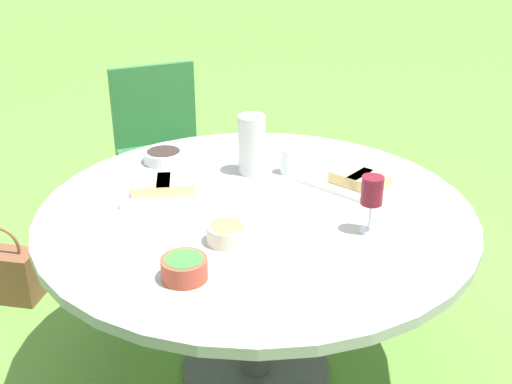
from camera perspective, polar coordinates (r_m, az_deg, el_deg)
name	(u,v)px	position (r m, az deg, el deg)	size (l,w,h in m)	color
ground_plane	(256,371)	(2.59, 0.00, -15.59)	(40.00, 40.00, 0.00)	#5B8C38
dining_table	(256,231)	(2.23, 0.00, -3.51)	(1.49, 1.49, 0.71)	#4C4C51
chair_near_left	(162,140)	(3.34, -8.38, 4.60)	(0.60, 0.59, 0.89)	#2D6B38
water_pitcher	(252,144)	(2.42, -0.40, 4.26)	(0.11, 0.10, 0.23)	silver
wine_glass	(372,193)	(2.01, 10.27, -0.05)	(0.07, 0.07, 0.19)	silver
platter_bread_main	(170,188)	(2.29, -7.62, 0.31)	(0.42, 0.30, 0.06)	white
platter_charcuterie	(355,182)	(2.35, 8.78, 0.92)	(0.39, 0.33, 0.06)	white
bowl_fries	(227,232)	(1.97, -2.62, -3.61)	(0.13, 0.13, 0.06)	beige
bowl_salad	(184,267)	(1.80, -6.40, -6.66)	(0.13, 0.13, 0.06)	#B74733
bowl_olives	(164,156)	(2.58, -8.20, 3.21)	(0.16, 0.16, 0.05)	silver
cup_water_near	(288,161)	(2.44, 2.90, 2.77)	(0.06, 0.06, 0.10)	silver
handbag	(5,273)	(3.12, -21.38, -6.75)	(0.30, 0.14, 0.37)	brown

